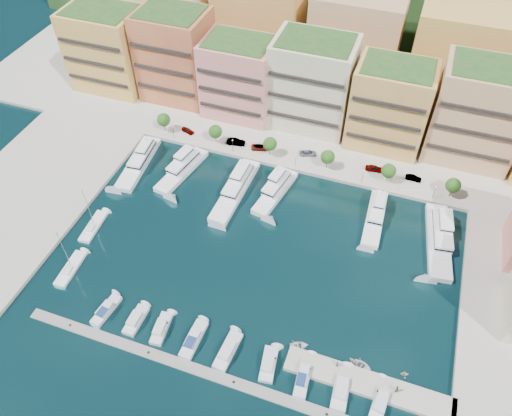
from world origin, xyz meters
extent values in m
plane|color=black|center=(0.00, 0.00, 0.00)|extent=(400.00, 400.00, 0.00)
cube|color=#9E998E|center=(0.00, 62.00, 0.00)|extent=(220.00, 64.00, 2.00)
cube|color=#9E998E|center=(-62.00, -8.00, 0.00)|extent=(34.00, 76.00, 2.00)
cube|color=#213C18|center=(0.00, 110.00, 0.00)|extent=(240.00, 40.00, 58.00)
cube|color=gray|center=(-3.00, -30.00, 0.00)|extent=(72.00, 2.20, 0.35)
cube|color=#9E998E|center=(30.00, -22.00, 0.00)|extent=(32.00, 5.00, 2.00)
cube|color=gold|center=(-66.00, 50.00, 13.00)|extent=(22.00, 16.00, 24.00)
cube|color=black|center=(-66.00, 41.75, 13.00)|extent=(20.24, 0.50, 0.90)
cube|color=#244A1D|center=(-66.00, 50.00, 25.40)|extent=(19.36, 14.08, 0.80)
cube|color=#D08245|center=(-44.00, 52.00, 14.00)|extent=(20.00, 16.00, 26.00)
cube|color=black|center=(-44.00, 43.75, 14.00)|extent=(18.40, 0.50, 0.90)
cube|color=#244A1D|center=(-44.00, 52.00, 27.40)|extent=(17.60, 14.08, 0.80)
cube|color=#DA8379|center=(-23.00, 50.00, 12.00)|extent=(20.00, 15.00, 22.00)
cube|color=black|center=(-23.00, 42.25, 12.00)|extent=(18.40, 0.50, 0.90)
cube|color=#244A1D|center=(-23.00, 50.00, 23.40)|extent=(17.60, 13.20, 0.80)
cube|color=beige|center=(-2.00, 52.00, 13.50)|extent=(22.00, 16.00, 25.00)
cube|color=black|center=(-2.00, 43.75, 13.50)|extent=(20.24, 0.50, 0.90)
cube|color=#244A1D|center=(-2.00, 52.00, 26.40)|extent=(19.36, 14.08, 0.80)
cube|color=#E3A655|center=(20.00, 50.00, 12.50)|extent=(20.00, 15.00, 23.00)
cube|color=black|center=(20.00, 42.25, 12.50)|extent=(18.40, 0.50, 0.90)
cube|color=#244A1D|center=(20.00, 50.00, 24.40)|extent=(17.60, 13.20, 0.80)
cube|color=tan|center=(42.00, 52.00, 14.00)|extent=(22.00, 16.00, 26.00)
cube|color=black|center=(42.00, 43.75, 14.00)|extent=(20.24, 0.50, 0.90)
cube|color=#244A1D|center=(42.00, 52.00, 27.40)|extent=(19.36, 14.08, 0.80)
cube|color=beige|center=(-55.00, 74.00, 16.00)|extent=(26.00, 18.00, 30.00)
cube|color=#E3A655|center=(-25.00, 74.00, 16.00)|extent=(26.00, 18.00, 30.00)
cube|color=tan|center=(5.00, 74.00, 16.00)|extent=(26.00, 18.00, 30.00)
cube|color=gold|center=(35.00, 74.00, 16.00)|extent=(26.00, 18.00, 30.00)
cylinder|color=#473323|center=(-40.00, 33.50, 2.50)|extent=(0.24, 0.24, 3.00)
sphere|color=#164213|center=(-40.00, 33.50, 4.75)|extent=(3.80, 3.80, 3.80)
cylinder|color=#473323|center=(-24.00, 33.50, 2.50)|extent=(0.24, 0.24, 3.00)
sphere|color=#164213|center=(-24.00, 33.50, 4.75)|extent=(3.80, 3.80, 3.80)
cylinder|color=#473323|center=(-8.00, 33.50, 2.50)|extent=(0.24, 0.24, 3.00)
sphere|color=#164213|center=(-8.00, 33.50, 4.75)|extent=(3.80, 3.80, 3.80)
cylinder|color=#473323|center=(8.00, 33.50, 2.50)|extent=(0.24, 0.24, 3.00)
sphere|color=#164213|center=(8.00, 33.50, 4.75)|extent=(3.80, 3.80, 3.80)
cylinder|color=#473323|center=(24.00, 33.50, 2.50)|extent=(0.24, 0.24, 3.00)
sphere|color=#164213|center=(24.00, 33.50, 4.75)|extent=(3.80, 3.80, 3.80)
cylinder|color=#473323|center=(40.00, 33.50, 2.50)|extent=(0.24, 0.24, 3.00)
sphere|color=#164213|center=(40.00, 33.50, 4.75)|extent=(3.80, 3.80, 3.80)
cylinder|color=black|center=(-36.00, 31.20, 3.00)|extent=(0.10, 0.10, 4.00)
sphere|color=#FFF2CC|center=(-36.00, 31.20, 5.05)|extent=(0.30, 0.30, 0.30)
cylinder|color=black|center=(-18.00, 31.20, 3.00)|extent=(0.10, 0.10, 4.00)
sphere|color=#FFF2CC|center=(-18.00, 31.20, 5.05)|extent=(0.30, 0.30, 0.30)
cylinder|color=black|center=(0.00, 31.20, 3.00)|extent=(0.10, 0.10, 4.00)
sphere|color=#FFF2CC|center=(0.00, 31.20, 5.05)|extent=(0.30, 0.30, 0.30)
cylinder|color=black|center=(18.00, 31.20, 3.00)|extent=(0.10, 0.10, 4.00)
sphere|color=#FFF2CC|center=(18.00, 31.20, 5.05)|extent=(0.30, 0.30, 0.30)
cylinder|color=black|center=(36.00, 31.20, 3.00)|extent=(0.10, 0.10, 4.00)
sphere|color=#FFF2CC|center=(36.00, 31.20, 5.05)|extent=(0.30, 0.30, 0.30)
cube|color=white|center=(-40.57, 18.34, 0.35)|extent=(6.75, 21.68, 2.30)
cube|color=white|center=(-40.57, 20.47, 2.40)|extent=(4.96, 12.05, 1.80)
cube|color=black|center=(-40.57, 20.47, 2.40)|extent=(5.02, 12.12, 0.55)
cube|color=white|center=(-40.57, 22.18, 4.00)|extent=(3.41, 6.64, 1.40)
cylinder|color=#B2B2B7|center=(-40.57, 23.46, 5.60)|extent=(0.14, 0.14, 1.80)
cube|color=white|center=(-28.18, 19.52, 0.35)|extent=(7.80, 19.43, 2.30)
cube|color=white|center=(-28.18, 21.42, 2.40)|extent=(5.44, 10.90, 1.80)
cube|color=black|center=(-28.18, 21.42, 2.40)|extent=(5.51, 10.97, 0.55)
cube|color=white|center=(-28.18, 22.94, 4.00)|extent=(3.62, 6.07, 1.40)
cylinder|color=#B2B2B7|center=(-28.18, 24.07, 5.60)|extent=(0.14, 0.14, 1.80)
cube|color=black|center=(-28.18, 19.52, -0.10)|extent=(7.86, 19.49, 0.35)
cube|color=white|center=(-12.02, 17.26, 0.35)|extent=(5.41, 23.60, 2.30)
cube|color=white|center=(-12.02, 19.61, 2.40)|extent=(4.26, 13.01, 1.80)
cube|color=black|center=(-12.02, 19.61, 2.40)|extent=(4.32, 13.07, 0.55)
cube|color=white|center=(-12.02, 21.49, 4.00)|extent=(3.05, 7.12, 1.40)
cylinder|color=#B2B2B7|center=(-12.02, 22.90, 5.60)|extent=(0.14, 0.14, 1.80)
cube|color=white|center=(-2.12, 20.14, 0.35)|extent=(7.32, 18.19, 2.30)
cube|color=white|center=(-2.12, 21.91, 2.40)|extent=(5.14, 10.21, 1.80)
cube|color=black|center=(-2.12, 21.91, 2.40)|extent=(5.21, 10.28, 0.55)
cube|color=white|center=(-2.12, 23.33, 4.00)|extent=(3.43, 5.68, 1.40)
cylinder|color=#B2B2B7|center=(-2.12, 24.39, 5.60)|extent=(0.14, 0.14, 1.80)
cube|color=white|center=(23.59, 19.80, 0.35)|extent=(4.72, 18.54, 2.30)
cube|color=white|center=(23.59, 21.64, 2.40)|extent=(3.69, 10.24, 1.80)
cube|color=black|center=(23.59, 21.64, 2.40)|extent=(3.75, 10.30, 0.55)
cube|color=white|center=(23.59, 23.11, 4.00)|extent=(2.63, 5.61, 1.40)
cylinder|color=#B2B2B7|center=(23.59, 24.21, 5.60)|extent=(0.14, 0.14, 1.80)
cube|color=white|center=(38.91, 17.61, 0.35)|extent=(8.17, 23.25, 2.30)
cube|color=white|center=(38.91, 19.89, 2.40)|extent=(5.83, 12.98, 1.80)
cube|color=black|center=(38.91, 19.89, 2.40)|extent=(5.90, 13.05, 0.55)
cube|color=white|center=(38.91, 21.71, 4.00)|extent=(3.94, 7.19, 1.40)
cylinder|color=#B2B2B7|center=(38.91, 23.08, 5.60)|extent=(0.14, 0.14, 1.80)
cube|color=silver|center=(-24.78, -24.50, 0.25)|extent=(3.31, 8.06, 1.40)
cube|color=silver|center=(-24.78, -24.89, 1.55)|extent=(2.29, 3.96, 1.10)
cube|color=black|center=(-24.78, -23.33, 1.30)|extent=(1.70, 0.31, 0.55)
cube|color=navy|center=(-24.78, -25.91, 2.15)|extent=(1.93, 2.53, 0.12)
cube|color=silver|center=(-17.76, -24.50, 0.25)|extent=(2.67, 7.08, 1.40)
cube|color=silver|center=(-17.76, -24.85, 1.55)|extent=(2.06, 3.41, 1.10)
cube|color=black|center=(-17.76, -23.44, 1.30)|extent=(1.87, 0.12, 0.55)
cube|color=silver|center=(-11.95, -24.50, 0.25)|extent=(3.24, 7.57, 1.40)
cube|color=silver|center=(-11.95, -24.87, 1.55)|extent=(2.29, 3.71, 1.10)
cube|color=black|center=(-11.95, -23.40, 1.30)|extent=(1.78, 0.29, 0.55)
cube|color=silver|center=(-4.74, -24.50, 0.25)|extent=(2.79, 8.72, 1.40)
cube|color=silver|center=(-4.74, -24.93, 1.55)|extent=(2.12, 4.20, 1.10)
cube|color=black|center=(-4.74, -23.20, 1.30)|extent=(1.88, 0.14, 0.55)
cube|color=navy|center=(-4.74, -26.06, 2.15)|extent=(1.88, 2.64, 0.12)
cube|color=silver|center=(2.63, -24.50, 0.25)|extent=(3.38, 8.75, 1.40)
cube|color=silver|center=(2.63, -24.93, 1.55)|extent=(2.45, 4.26, 1.10)
cube|color=black|center=(2.63, -23.21, 1.30)|extent=(2.00, 0.24, 0.55)
cube|color=silver|center=(11.10, -24.50, 0.25)|extent=(3.71, 7.59, 1.40)
cube|color=silver|center=(11.10, -24.86, 1.55)|extent=(2.59, 3.76, 1.10)
cube|color=black|center=(11.10, -23.41, 1.30)|extent=(1.96, 0.37, 0.55)
cube|color=silver|center=(18.08, -24.50, 0.25)|extent=(3.02, 8.95, 1.40)
cube|color=silver|center=(18.08, -24.94, 1.55)|extent=(2.17, 4.35, 1.10)
cube|color=black|center=(18.08, -23.18, 1.30)|extent=(1.72, 0.23, 0.55)
cube|color=navy|center=(18.08, -26.08, 2.15)|extent=(1.86, 2.76, 0.12)
cube|color=silver|center=(25.39, -24.50, 0.25)|extent=(3.29, 8.79, 1.40)
cube|color=silver|center=(25.39, -24.93, 1.55)|extent=(2.43, 4.27, 1.10)
cube|color=black|center=(25.39, -23.20, 1.30)|extent=(2.05, 0.21, 0.55)
cube|color=silver|center=(32.68, -24.50, 0.25)|extent=(3.36, 8.73, 1.40)
cube|color=silver|center=(32.68, -24.93, 1.55)|extent=(2.35, 4.27, 1.10)
cube|color=black|center=(32.68, -23.22, 1.30)|extent=(1.79, 0.29, 0.55)
cube|color=white|center=(-40.04, -5.20, 0.20)|extent=(3.56, 10.16, 1.20)
cube|color=white|center=(-40.04, -6.19, 1.10)|extent=(1.87, 2.62, 0.60)
cylinder|color=#B2B2B7|center=(-40.04, -4.70, 6.80)|extent=(0.14, 0.14, 12.00)
cylinder|color=#B2B2B7|center=(-40.04, -6.69, 1.80)|extent=(0.45, 4.48, 0.10)
cube|color=white|center=(-38.06, -17.77, 0.20)|extent=(3.41, 9.96, 1.20)
cube|color=white|center=(-38.06, -18.75, 1.10)|extent=(1.83, 2.55, 0.60)
cylinder|color=#B2B2B7|center=(-38.06, -17.28, 6.80)|extent=(0.14, 0.14, 12.00)
cylinder|color=#B2B2B7|center=(-38.06, -19.24, 1.80)|extent=(0.38, 4.41, 0.10)
imported|color=beige|center=(36.12, -17.69, 0.45)|extent=(2.04, 1.88, 0.90)
imported|color=beige|center=(26.19, -18.21, 0.37)|extent=(1.79, 1.70, 0.75)
imported|color=white|center=(15.54, -18.76, 0.38)|extent=(4.46, 3.92, 0.77)
imported|color=silver|center=(28.26, -18.64, 0.36)|extent=(3.95, 3.22, 0.72)
imported|color=gray|center=(-33.37, 34.82, 1.68)|extent=(4.27, 2.70, 1.35)
imported|color=gray|center=(-18.37, 34.41, 1.86)|extent=(5.44, 2.72, 1.71)
imported|color=gray|center=(-11.37, 34.80, 1.67)|extent=(5.24, 3.46, 1.34)
imported|color=gray|center=(1.95, 36.85, 1.69)|extent=(5.12, 3.57, 1.38)
imported|color=gray|center=(20.21, 36.63, 1.79)|extent=(4.80, 2.37, 1.57)
imported|color=gray|center=(30.56, 36.37, 1.68)|extent=(4.13, 1.48, 1.36)
imported|color=#2A3A54|center=(23.58, -20.69, 1.80)|extent=(0.53, 0.67, 1.61)
imported|color=#493C2C|center=(34.91, -21.97, 1.98)|extent=(1.19, 1.10, 1.96)
camera|label=1|loc=(23.35, -66.39, 91.39)|focal=35.00mm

